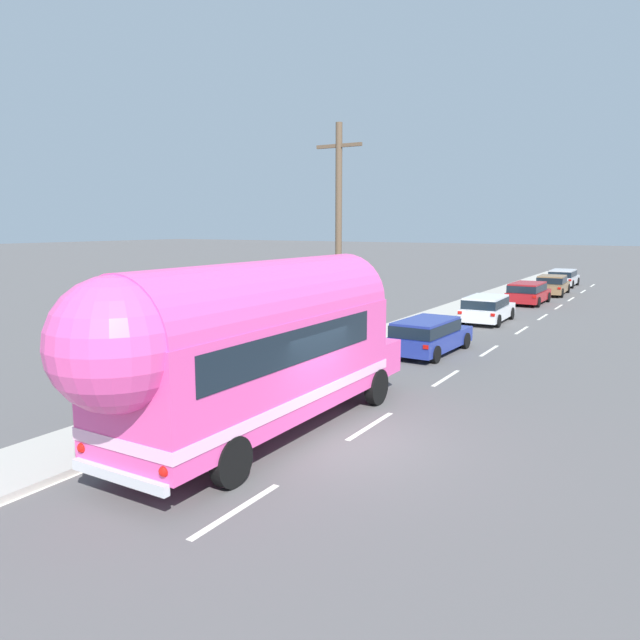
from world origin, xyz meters
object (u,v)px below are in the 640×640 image
(car_lead, at_px, (428,334))
(car_fifth, at_px, (563,277))
(car_third, at_px, (528,292))
(utility_pole, at_px, (339,239))
(painted_bus, at_px, (251,343))
(car_second, at_px, (487,307))
(car_fourth, at_px, (552,284))

(car_lead, xyz_separation_m, car_fifth, (-0.10, 30.16, 0.01))
(car_fifth, bearing_deg, car_third, -89.77)
(utility_pole, xyz_separation_m, car_lead, (2.60, 2.45, -3.64))
(utility_pole, xyz_separation_m, car_fifth, (2.50, 32.61, -3.63))
(car_third, bearing_deg, car_fifth, 90.23)
(utility_pole, height_order, painted_bus, utility_pole)
(painted_bus, relative_size, car_lead, 2.34)
(utility_pole, height_order, car_fifth, utility_pole)
(utility_pole, distance_m, car_second, 11.98)
(car_fifth, bearing_deg, car_second, -90.31)
(car_third, bearing_deg, utility_pole, -97.37)
(car_third, bearing_deg, car_lead, -89.83)
(car_second, xyz_separation_m, car_fifth, (0.11, 21.45, 0.01))
(painted_bus, relative_size, car_third, 2.45)
(painted_bus, height_order, car_fourth, painted_bus)
(painted_bus, relative_size, car_second, 2.46)
(car_fourth, bearing_deg, car_third, -92.48)
(car_second, xyz_separation_m, car_third, (0.17, 8.55, 0.01))
(painted_bus, bearing_deg, utility_pole, 106.88)
(car_fourth, relative_size, car_fifth, 1.12)
(utility_pole, bearing_deg, car_lead, 43.23)
(car_lead, relative_size, car_second, 1.05)
(painted_bus, distance_m, car_third, 28.40)
(car_fourth, bearing_deg, utility_pole, -96.19)
(car_fifth, bearing_deg, utility_pole, -94.38)
(utility_pole, bearing_deg, car_second, 77.95)
(car_lead, distance_m, car_fourth, 23.62)
(utility_pole, distance_m, car_lead, 5.10)
(car_lead, relative_size, car_third, 1.05)
(painted_bus, height_order, car_third, painted_bus)
(car_fifth, bearing_deg, car_fourth, -87.15)
(painted_bus, xyz_separation_m, car_fourth, (0.20, 34.71, -1.56))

